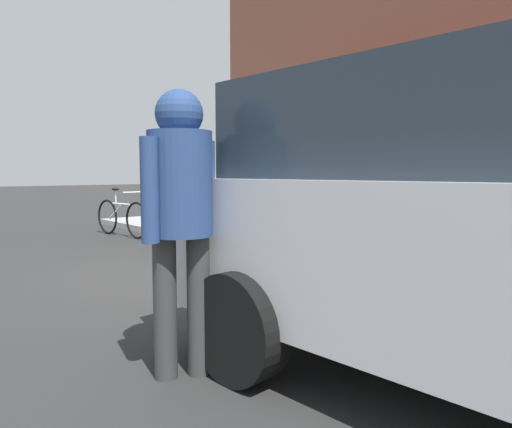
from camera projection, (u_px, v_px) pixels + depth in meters
name	position (u px, v px, depth m)	size (l,w,h in m)	color
ground_plane	(189.00, 271.00, 5.82)	(80.00, 80.00, 0.00)	#282828
touring_motorcycle	(225.00, 221.00, 6.07)	(2.22, 0.79, 1.39)	black
parked_bicycle	(165.00, 224.00, 7.68)	(1.80, 0.48, 0.95)	black
pedestrian_walking	(180.00, 199.00, 2.75)	(0.45, 0.55, 1.71)	#363636
sandwich_board_sign	(292.00, 210.00, 8.09)	(0.55, 0.41, 0.90)	#1E511E
second_bicycle_by_cafe	(121.00, 217.00, 8.98)	(1.71, 0.48, 0.94)	black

